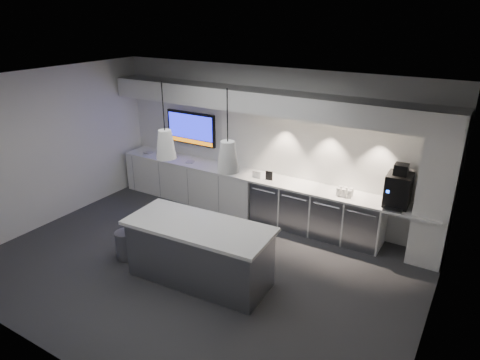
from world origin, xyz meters
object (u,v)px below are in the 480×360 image
Objects in this scene: bin at (126,245)px; coffee_machine at (398,189)px; island at (200,252)px; wall_tv at (191,128)px.

coffee_machine reaches higher than bin.
island is 1.48m from bin.
wall_tv is at bearing 174.62° from coffee_machine.
island is 3.47m from coffee_machine.
wall_tv reaches higher than island.
wall_tv reaches higher than bin.
bin is (-1.45, -0.15, -0.24)m from island.
island is 4.73× the size of bin.
bin is at bearing -76.23° from wall_tv.
bin is at bearing -148.26° from coffee_machine.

